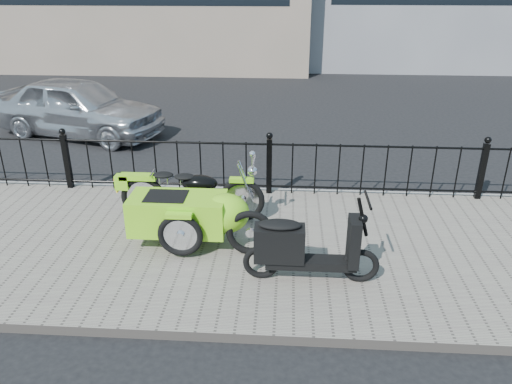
# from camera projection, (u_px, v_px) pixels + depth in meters

# --- Properties ---
(ground) EXTENTS (120.00, 120.00, 0.00)m
(ground) POSITION_uv_depth(u_px,v_px,m) (265.00, 235.00, 7.46)
(ground) COLOR black
(ground) RESTS_ON ground
(sidewalk) EXTENTS (30.00, 3.80, 0.12)m
(sidewalk) POSITION_uv_depth(u_px,v_px,m) (263.00, 248.00, 6.98)
(sidewalk) COLOR slate
(sidewalk) RESTS_ON ground
(curb) EXTENTS (30.00, 0.10, 0.12)m
(curb) POSITION_uv_depth(u_px,v_px,m) (269.00, 192.00, 8.75)
(curb) COLOR gray
(curb) RESTS_ON ground
(iron_fence) EXTENTS (14.11, 0.11, 1.08)m
(iron_fence) POSITION_uv_depth(u_px,v_px,m) (269.00, 167.00, 8.41)
(iron_fence) COLOR black
(iron_fence) RESTS_ON sidewalk
(motorcycle_sidecar) EXTENTS (2.28, 1.48, 0.98)m
(motorcycle_sidecar) POSITION_uv_depth(u_px,v_px,m) (193.00, 209.00, 6.90)
(motorcycle_sidecar) COLOR black
(motorcycle_sidecar) RESTS_ON sidewalk
(scooter) EXTENTS (1.66, 0.48, 1.12)m
(scooter) POSITION_uv_depth(u_px,v_px,m) (302.00, 248.00, 6.00)
(scooter) COLOR black
(scooter) RESTS_ON sidewalk
(spare_tire) EXTENTS (0.65, 0.10, 0.65)m
(spare_tire) POSITION_uv_depth(u_px,v_px,m) (250.00, 233.00, 6.59)
(spare_tire) COLOR black
(spare_tire) RESTS_ON sidewalk
(sedan_car) EXTENTS (4.34, 2.67, 1.38)m
(sedan_car) POSITION_uv_depth(u_px,v_px,m) (78.00, 107.00, 11.71)
(sedan_car) COLOR silver
(sedan_car) RESTS_ON ground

